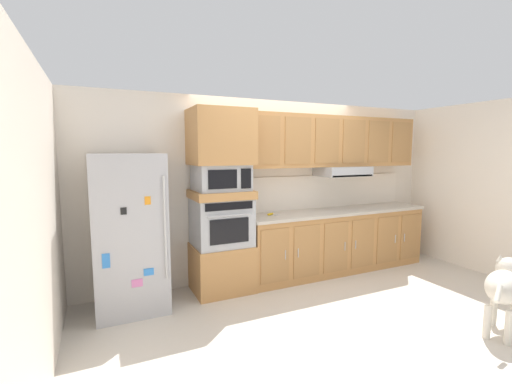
% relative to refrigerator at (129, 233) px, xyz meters
% --- Properties ---
extents(ground_plane, '(9.60, 9.60, 0.00)m').
position_rel_refrigerator_xyz_m(ground_plane, '(2.06, -0.68, -0.88)').
color(ground_plane, beige).
extents(back_kitchen_wall, '(6.20, 0.12, 2.50)m').
position_rel_refrigerator_xyz_m(back_kitchen_wall, '(2.06, 0.43, 0.37)').
color(back_kitchen_wall, silver).
rests_on(back_kitchen_wall, ground).
extents(side_panel_left, '(0.12, 7.10, 2.50)m').
position_rel_refrigerator_xyz_m(side_panel_left, '(-0.74, -0.68, 0.37)').
color(side_panel_left, silver).
rests_on(side_panel_left, ground).
extents(side_panel_right, '(0.12, 7.10, 2.50)m').
position_rel_refrigerator_xyz_m(side_panel_right, '(4.86, -0.68, 0.37)').
color(side_panel_right, white).
rests_on(side_panel_right, ground).
extents(refrigerator, '(0.76, 0.73, 1.76)m').
position_rel_refrigerator_xyz_m(refrigerator, '(0.00, 0.00, 0.00)').
color(refrigerator, '#ADADB2').
rests_on(refrigerator, ground).
extents(oven_base_cabinet, '(0.74, 0.62, 0.60)m').
position_rel_refrigerator_xyz_m(oven_base_cabinet, '(1.11, 0.07, -0.58)').
color(oven_base_cabinet, '#B77F47').
rests_on(oven_base_cabinet, ground).
extents(built_in_oven, '(0.70, 0.62, 0.60)m').
position_rel_refrigerator_xyz_m(built_in_oven, '(1.11, 0.07, 0.02)').
color(built_in_oven, '#A8AAAF').
rests_on(built_in_oven, oven_base_cabinet).
extents(appliance_mid_shelf, '(0.74, 0.62, 0.10)m').
position_rel_refrigerator_xyz_m(appliance_mid_shelf, '(1.11, 0.07, 0.37)').
color(appliance_mid_shelf, '#B77F47').
rests_on(appliance_mid_shelf, built_in_oven).
extents(microwave, '(0.64, 0.54, 0.32)m').
position_rel_refrigerator_xyz_m(microwave, '(1.11, 0.07, 0.58)').
color(microwave, '#A8AAAF').
rests_on(microwave, appliance_mid_shelf).
extents(appliance_upper_cabinet, '(0.74, 0.62, 0.68)m').
position_rel_refrigerator_xyz_m(appliance_upper_cabinet, '(1.11, 0.07, 1.08)').
color(appliance_upper_cabinet, '#B77F47').
rests_on(appliance_upper_cabinet, microwave).
extents(lower_cabinet_run, '(2.89, 0.63, 0.88)m').
position_rel_refrigerator_xyz_m(lower_cabinet_run, '(2.92, 0.07, -0.44)').
color(lower_cabinet_run, '#B77F47').
rests_on(lower_cabinet_run, ground).
extents(countertop_slab, '(2.93, 0.64, 0.04)m').
position_rel_refrigerator_xyz_m(countertop_slab, '(2.92, 0.07, 0.02)').
color(countertop_slab, '#BCB2A3').
rests_on(countertop_slab, lower_cabinet_run).
extents(backsplash_panel, '(2.93, 0.02, 0.50)m').
position_rel_refrigerator_xyz_m(backsplash_panel, '(2.92, 0.36, 0.29)').
color(backsplash_panel, white).
rests_on(backsplash_panel, countertop_slab).
extents(upper_cabinet_with_hood, '(2.89, 0.48, 0.88)m').
position_rel_refrigerator_xyz_m(upper_cabinet_with_hood, '(2.93, 0.19, 1.02)').
color(upper_cabinet_with_hood, '#B77F47').
rests_on(upper_cabinet_with_hood, backsplash_panel).
extents(screwdriver, '(0.16, 0.16, 0.03)m').
position_rel_refrigerator_xyz_m(screwdriver, '(1.83, 0.11, 0.05)').
color(screwdriver, yellow).
rests_on(screwdriver, countertop_slab).
extents(dog, '(0.91, 0.49, 0.71)m').
position_rel_refrigerator_xyz_m(dog, '(3.29, -2.08, -0.40)').
color(dog, beige).
rests_on(dog, ground).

